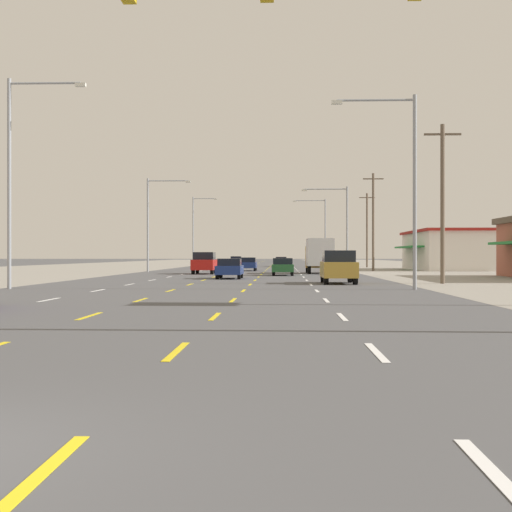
{
  "coord_description": "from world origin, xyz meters",
  "views": [
    {
      "loc": [
        3.62,
        -6.1,
        1.69
      ],
      "look_at": [
        0.64,
        77.68,
        1.62
      ],
      "focal_mm": 52.57,
      "sensor_mm": 36.0,
      "label": 1
    }
  ],
  "objects_px": {
    "box_truck_far_right_farther": "(319,254)",
    "sedan_inner_right_midfar": "(283,266)",
    "sedan_inner_right_distant_a": "(281,261)",
    "streetlight_left_row_0": "(16,168)",
    "streetlight_left_row_2": "(195,227)",
    "suv_far_right_near": "(338,266)",
    "streetlight_left_row_1": "(152,217)",
    "streetlight_right_row_0": "(406,176)",
    "hatchback_inner_left_distant_b": "(236,261)",
    "streetlight_right_row_2": "(322,227)",
    "sedan_center_turn_mid": "(230,268)",
    "streetlight_right_row_1": "(342,221)",
    "suv_inner_left_far": "(204,263)",
    "sedan_center_turn_farthest": "(248,264)"
  },
  "relations": [
    {
      "from": "box_truck_far_right_farther",
      "to": "sedan_inner_right_midfar",
      "type": "bearing_deg",
      "value": -115.47
    },
    {
      "from": "sedan_inner_right_distant_a",
      "to": "streetlight_left_row_0",
      "type": "bearing_deg",
      "value": -99.79
    },
    {
      "from": "sedan_inner_right_distant_a",
      "to": "streetlight_left_row_0",
      "type": "distance_m",
      "value": 77.73
    },
    {
      "from": "streetlight_left_row_2",
      "to": "suv_far_right_near",
      "type": "bearing_deg",
      "value": -76.47
    },
    {
      "from": "sedan_inner_right_distant_a",
      "to": "streetlight_left_row_2",
      "type": "distance_m",
      "value": 14.29
    },
    {
      "from": "streetlight_left_row_1",
      "to": "streetlight_right_row_0",
      "type": "bearing_deg",
      "value": -63.43
    },
    {
      "from": "hatchback_inner_left_distant_b",
      "to": "streetlight_right_row_2",
      "type": "relative_size",
      "value": 0.38
    },
    {
      "from": "streetlight_left_row_1",
      "to": "streetlight_left_row_2",
      "type": "height_order",
      "value": "streetlight_left_row_2"
    },
    {
      "from": "sedan_center_turn_mid",
      "to": "sedan_inner_right_distant_a",
      "type": "distance_m",
      "value": 59.55
    },
    {
      "from": "box_truck_far_right_farther",
      "to": "streetlight_right_row_1",
      "type": "relative_size",
      "value": 0.83
    },
    {
      "from": "suv_far_right_near",
      "to": "sedan_center_turn_mid",
      "type": "relative_size",
      "value": 1.09
    },
    {
      "from": "sedan_center_turn_mid",
      "to": "suv_inner_left_far",
      "type": "relative_size",
      "value": 0.92
    },
    {
      "from": "sedan_center_turn_farthest",
      "to": "streetlight_right_row_2",
      "type": "relative_size",
      "value": 0.44
    },
    {
      "from": "streetlight_left_row_2",
      "to": "streetlight_right_row_2",
      "type": "xyz_separation_m",
      "value": [
        19.42,
        0.0,
        -0.04
      ]
    },
    {
      "from": "hatchback_inner_left_distant_b",
      "to": "streetlight_left_row_0",
      "type": "relative_size",
      "value": 0.37
    },
    {
      "from": "sedan_inner_right_midfar",
      "to": "hatchback_inner_left_distant_b",
      "type": "height_order",
      "value": "hatchback_inner_left_distant_b"
    },
    {
      "from": "streetlight_right_row_0",
      "to": "suv_inner_left_far",
      "type": "bearing_deg",
      "value": 113.24
    },
    {
      "from": "streetlight_left_row_2",
      "to": "box_truck_far_right_farther",
      "type": "bearing_deg",
      "value": -69.22
    },
    {
      "from": "suv_inner_left_far",
      "to": "sedan_inner_right_midfar",
      "type": "bearing_deg",
      "value": -34.54
    },
    {
      "from": "sedan_inner_right_distant_a",
      "to": "streetlight_right_row_1",
      "type": "relative_size",
      "value": 0.52
    },
    {
      "from": "streetlight_right_row_0",
      "to": "streetlight_left_row_2",
      "type": "bearing_deg",
      "value": 104.14
    },
    {
      "from": "suv_far_right_near",
      "to": "streetlight_right_row_0",
      "type": "xyz_separation_m",
      "value": [
        2.75,
        -7.8,
        4.57
      ]
    },
    {
      "from": "hatchback_inner_left_distant_b",
      "to": "box_truck_far_right_farther",
      "type": "bearing_deg",
      "value": -76.87
    },
    {
      "from": "sedan_center_turn_mid",
      "to": "streetlight_left_row_0",
      "type": "relative_size",
      "value": 0.42
    },
    {
      "from": "suv_inner_left_far",
      "to": "hatchback_inner_left_distant_b",
      "type": "height_order",
      "value": "suv_inner_left_far"
    },
    {
      "from": "streetlight_right_row_0",
      "to": "streetlight_right_row_2",
      "type": "relative_size",
      "value": 0.93
    },
    {
      "from": "streetlight_left_row_1",
      "to": "streetlight_right_row_2",
      "type": "relative_size",
      "value": 0.93
    },
    {
      "from": "sedan_inner_right_midfar",
      "to": "sedan_inner_right_distant_a",
      "type": "relative_size",
      "value": 1.0
    },
    {
      "from": "hatchback_inner_left_distant_b",
      "to": "streetlight_right_row_0",
      "type": "xyz_separation_m",
      "value": [
        13.3,
        -78.71,
        4.81
      ]
    },
    {
      "from": "hatchback_inner_left_distant_b",
      "to": "sedan_inner_right_midfar",
      "type": "bearing_deg",
      "value": -82.23
    },
    {
      "from": "streetlight_left_row_0",
      "to": "streetlight_left_row_1",
      "type": "height_order",
      "value": "streetlight_left_row_0"
    },
    {
      "from": "streetlight_left_row_0",
      "to": "streetlight_right_row_2",
      "type": "distance_m",
      "value": 79.93
    },
    {
      "from": "sedan_center_turn_farthest",
      "to": "streetlight_left_row_0",
      "type": "xyz_separation_m",
      "value": [
        -9.64,
        -44.54,
        5.32
      ]
    },
    {
      "from": "streetlight_left_row_2",
      "to": "suv_inner_left_far",
      "type": "bearing_deg",
      "value": -82.31
    },
    {
      "from": "suv_inner_left_far",
      "to": "hatchback_inner_left_distant_b",
      "type": "xyz_separation_m",
      "value": [
        -0.08,
        47.92,
        -0.24
      ]
    },
    {
      "from": "box_truck_far_right_farther",
      "to": "streetlight_left_row_0",
      "type": "relative_size",
      "value": 0.68
    },
    {
      "from": "sedan_inner_right_midfar",
      "to": "streetlight_right_row_2",
      "type": "distance_m",
      "value": 52.27
    },
    {
      "from": "sedan_center_turn_farthest",
      "to": "streetlight_right_row_0",
      "type": "relative_size",
      "value": 0.47
    },
    {
      "from": "suv_far_right_near",
      "to": "sedan_center_turn_farthest",
      "type": "xyz_separation_m",
      "value": [
        -7.11,
        36.74,
        -0.27
      ]
    },
    {
      "from": "suv_inner_left_far",
      "to": "streetlight_right_row_2",
      "type": "relative_size",
      "value": 0.47
    },
    {
      "from": "hatchback_inner_left_distant_b",
      "to": "streetlight_left_row_0",
      "type": "xyz_separation_m",
      "value": [
        -6.21,
        -78.71,
        5.29
      ]
    },
    {
      "from": "sedan_inner_right_midfar",
      "to": "streetlight_right_row_1",
      "type": "xyz_separation_m",
      "value": [
        5.96,
        12.89,
        4.38
      ]
    },
    {
      "from": "hatchback_inner_left_distant_b",
      "to": "streetlight_right_row_1",
      "type": "xyz_separation_m",
      "value": [
        13.17,
        -39.94,
        4.36
      ]
    },
    {
      "from": "sedan_inner_right_midfar",
      "to": "streetlight_left_row_0",
      "type": "relative_size",
      "value": 0.42
    },
    {
      "from": "streetlight_right_row_0",
      "to": "streetlight_left_row_2",
      "type": "relative_size",
      "value": 0.9
    },
    {
      "from": "suv_far_right_near",
      "to": "suv_inner_left_far",
      "type": "distance_m",
      "value": 25.26
    },
    {
      "from": "sedan_center_turn_mid",
      "to": "streetlight_right_row_0",
      "type": "relative_size",
      "value": 0.47
    },
    {
      "from": "sedan_center_turn_mid",
      "to": "hatchback_inner_left_distant_b",
      "type": "relative_size",
      "value": 1.15
    },
    {
      "from": "box_truck_far_right_farther",
      "to": "streetlight_left_row_1",
      "type": "height_order",
      "value": "streetlight_left_row_1"
    },
    {
      "from": "box_truck_far_right_farther",
      "to": "streetlight_right_row_0",
      "type": "relative_size",
      "value": 0.75
    }
  ]
}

